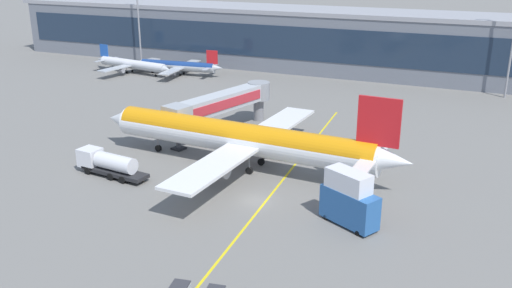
# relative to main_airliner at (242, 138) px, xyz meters

# --- Properties ---
(ground_plane) EXTENTS (700.00, 700.00, 0.00)m
(ground_plane) POSITION_rel_main_airliner_xyz_m (6.28, -9.50, -4.29)
(ground_plane) COLOR slate
(apron_lead_in_line) EXTENTS (5.94, 79.82, 0.01)m
(apron_lead_in_line) POSITION_rel_main_airliner_xyz_m (7.30, -7.50, -4.28)
(apron_lead_in_line) COLOR yellow
(apron_lead_in_line) RESTS_ON ground_plane
(terminal_building) EXTENTS (183.32, 18.31, 15.07)m
(terminal_building) POSITION_rel_main_airliner_xyz_m (-7.48, 69.03, 3.26)
(terminal_building) COLOR slate
(terminal_building) RESTS_ON ground_plane
(main_airliner) EXTENTS (46.87, 37.20, 12.29)m
(main_airliner) POSITION_rel_main_airliner_xyz_m (0.00, 0.00, 0.00)
(main_airliner) COLOR white
(main_airliner) RESTS_ON ground_plane
(jet_bridge) EXTENTS (9.18, 22.97, 6.98)m
(jet_bridge) POSITION_rel_main_airliner_xyz_m (-9.30, 12.88, 0.98)
(jet_bridge) COLOR #B2B7BC
(jet_bridge) RESTS_ON ground_plane
(fuel_tanker) EXTENTS (11.01, 3.64, 3.25)m
(fuel_tanker) POSITION_rel_main_airliner_xyz_m (-15.31, -9.99, -2.54)
(fuel_tanker) COLOR #232326
(fuel_tanker) RESTS_ON ground_plane
(catering_lift) EXTENTS (7.19, 5.35, 6.30)m
(catering_lift) POSITION_rel_main_airliner_xyz_m (18.08, -10.87, -1.22)
(catering_lift) COLOR #285B9E
(catering_lift) RESTS_ON ground_plane
(commuter_jet_far) EXTENTS (24.18, 19.35, 6.32)m
(commuter_jet_far) POSITION_rel_main_airliner_xyz_m (-51.45, 45.92, -2.02)
(commuter_jet_far) COLOR #B2B7BC
(commuter_jet_far) RESTS_ON ground_plane
(commuter_jet_near) EXTENTS (23.37, 18.54, 6.48)m
(commuter_jet_near) POSITION_rel_main_airliner_xyz_m (-40.06, 48.75, -2.04)
(commuter_jet_near) COLOR #B2B7BC
(commuter_jet_near) RESTS_ON ground_plane
(apron_light_mast_0) EXTENTS (2.80, 0.50, 24.37)m
(apron_light_mast_0) POSITION_rel_main_airliner_xyz_m (-56.62, 57.08, 9.90)
(apron_light_mast_0) COLOR gray
(apron_light_mast_0) RESTS_ON ground_plane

